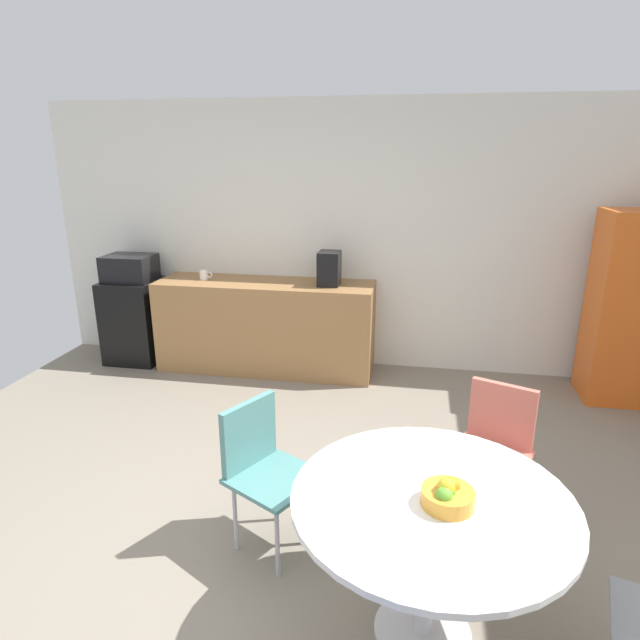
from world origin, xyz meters
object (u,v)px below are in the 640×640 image
(locker_cabinet, at_px, (629,308))
(round_table, at_px, (430,521))
(microwave, at_px, (130,268))
(mug_white, at_px, (204,275))
(chair_teal, at_px, (262,458))
(fruit_bowl, at_px, (447,495))
(coffee_maker, at_px, (329,268))
(chair_coral, at_px, (496,438))
(mini_fridge, at_px, (135,320))

(locker_cabinet, xyz_separation_m, round_table, (-1.70, -2.83, -0.22))
(microwave, xyz_separation_m, mug_white, (0.80, -0.00, -0.04))
(chair_teal, distance_m, fruit_bowl, 1.11)
(locker_cabinet, height_order, coffee_maker, locker_cabinet)
(chair_coral, distance_m, fruit_bowl, 1.07)
(microwave, bearing_deg, locker_cabinet, -1.23)
(round_table, xyz_separation_m, chair_teal, (-0.89, 0.49, -0.09))
(microwave, relative_size, round_table, 0.40)
(mini_fridge, bearing_deg, microwave, 0.00)
(chair_coral, distance_m, mug_white, 3.28)
(chair_teal, xyz_separation_m, coffee_maker, (-0.03, 2.45, 0.54))
(locker_cabinet, xyz_separation_m, fruit_bowl, (-1.65, -2.88, -0.04))
(mini_fridge, xyz_separation_m, fruit_bowl, (3.03, -2.98, 0.36))
(round_table, bearing_deg, mini_fridge, 135.38)
(chair_teal, bearing_deg, mug_white, 117.79)
(mini_fridge, height_order, coffee_maker, coffee_maker)
(mini_fridge, distance_m, fruit_bowl, 4.26)
(mini_fridge, distance_m, round_table, 4.18)
(mug_white, bearing_deg, chair_teal, -62.21)
(microwave, height_order, chair_teal, microwave)
(chair_coral, relative_size, coffee_maker, 2.59)
(mini_fridge, relative_size, chair_teal, 1.03)
(locker_cabinet, distance_m, mug_white, 3.88)
(mini_fridge, distance_m, mug_white, 0.95)
(locker_cabinet, relative_size, chair_teal, 2.00)
(locker_cabinet, distance_m, chair_coral, 2.33)
(locker_cabinet, bearing_deg, microwave, 178.77)
(round_table, distance_m, coffee_maker, 3.10)
(microwave, relative_size, mug_white, 3.72)
(microwave, height_order, chair_coral, microwave)
(mug_white, bearing_deg, mini_fridge, 179.68)
(chair_coral, xyz_separation_m, fruit_bowl, (-0.34, -0.98, 0.26))
(chair_teal, bearing_deg, chair_coral, 19.21)
(chair_coral, bearing_deg, mug_white, 142.13)
(mug_white, bearing_deg, fruit_bowl, -53.13)
(microwave, relative_size, chair_teal, 0.58)
(mini_fridge, height_order, round_table, mini_fridge)
(fruit_bowl, bearing_deg, coffee_maker, 108.13)
(mini_fridge, relative_size, locker_cabinet, 0.52)
(locker_cabinet, relative_size, coffee_maker, 5.19)
(chair_teal, height_order, mug_white, mug_white)
(mini_fridge, distance_m, chair_coral, 3.91)
(fruit_bowl, height_order, coffee_maker, coffee_maker)
(fruit_bowl, xyz_separation_m, mug_white, (-2.23, 2.97, 0.16))
(microwave, bearing_deg, round_table, -44.62)
(locker_cabinet, bearing_deg, chair_teal, -137.84)
(chair_coral, bearing_deg, fruit_bowl, -109.01)
(microwave, bearing_deg, chair_coral, -30.73)
(chair_teal, height_order, fruit_bowl, fruit_bowl)
(locker_cabinet, distance_m, coffee_maker, 2.63)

